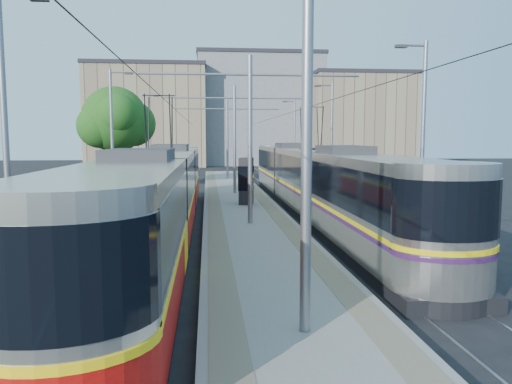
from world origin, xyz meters
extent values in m
plane|color=black|center=(0.00, 0.00, 0.00)|extent=(160.00, 160.00, 0.00)
cube|color=gray|center=(0.00, 17.00, 0.15)|extent=(4.00, 50.00, 0.30)
cube|color=gray|center=(-1.45, 17.00, 0.30)|extent=(0.70, 50.00, 0.01)
cube|color=gray|center=(1.45, 17.00, 0.30)|extent=(0.70, 50.00, 0.01)
cube|color=gray|center=(-4.32, 17.00, 0.01)|extent=(0.07, 70.00, 0.03)
cube|color=gray|center=(-2.88, 17.00, 0.01)|extent=(0.07, 70.00, 0.03)
cube|color=gray|center=(2.88, 17.00, 0.01)|extent=(0.07, 70.00, 0.03)
cube|color=gray|center=(4.32, 17.00, 0.01)|extent=(0.07, 70.00, 0.03)
cube|color=silver|center=(-3.60, -3.00, 0.01)|extent=(1.20, 5.00, 0.01)
cube|color=black|center=(-3.60, 6.52, 0.20)|extent=(2.30, 28.04, 0.40)
cube|color=beige|center=(-3.60, 6.52, 1.85)|extent=(2.40, 26.44, 2.90)
cube|color=black|center=(-3.60, 6.52, 2.35)|extent=(2.43, 26.44, 1.30)
cube|color=yellow|center=(-3.60, 6.52, 1.45)|extent=(2.43, 26.44, 0.12)
cube|color=#BD0E0A|center=(-3.60, 6.52, 0.95)|extent=(2.42, 26.44, 1.10)
cube|color=#2D2D30|center=(-3.60, 6.52, 3.45)|extent=(1.68, 3.00, 0.30)
cube|color=black|center=(3.60, 12.79, 0.20)|extent=(2.30, 31.31, 0.40)
cube|color=#A6A199|center=(3.60, 12.79, 1.85)|extent=(2.40, 29.71, 2.90)
cube|color=black|center=(3.60, 12.79, 2.35)|extent=(2.43, 29.71, 1.30)
cube|color=yellow|center=(3.60, 12.79, 1.45)|extent=(2.43, 29.71, 0.12)
cube|color=#3A1449|center=(3.60, 12.79, 1.30)|extent=(2.43, 29.71, 0.10)
cube|color=#2D2D30|center=(3.60, 12.79, 3.45)|extent=(1.68, 3.00, 0.30)
cylinder|color=gray|center=(0.00, -4.00, 3.80)|extent=(0.20, 0.20, 7.00)
cylinder|color=gray|center=(0.00, 8.00, 3.80)|extent=(0.20, 0.20, 7.00)
cylinder|color=gray|center=(0.00, 8.00, 6.50)|extent=(9.20, 0.10, 0.10)
cylinder|color=gray|center=(0.00, 20.00, 3.80)|extent=(0.20, 0.20, 7.00)
cylinder|color=gray|center=(0.00, 20.00, 6.50)|extent=(9.20, 0.10, 0.10)
cylinder|color=gray|center=(0.00, 32.00, 3.80)|extent=(0.20, 0.20, 7.00)
cylinder|color=gray|center=(0.00, 32.00, 6.50)|extent=(9.20, 0.10, 0.10)
cylinder|color=black|center=(-3.60, 17.00, 5.55)|extent=(0.02, 70.00, 0.02)
cylinder|color=black|center=(3.60, 17.00, 5.55)|extent=(0.02, 70.00, 0.02)
cylinder|color=gray|center=(-7.50, 2.00, 4.00)|extent=(0.18, 0.18, 8.00)
cylinder|color=gray|center=(-7.50, 18.00, 4.00)|extent=(0.18, 0.18, 8.00)
cube|color=#2D2D30|center=(-6.40, 18.00, 7.75)|extent=(0.50, 0.22, 0.12)
cylinder|color=gray|center=(-7.50, 34.00, 4.00)|extent=(0.18, 0.18, 8.00)
cube|color=#2D2D30|center=(-6.40, 34.00, 7.75)|extent=(0.50, 0.22, 0.12)
cylinder|color=gray|center=(7.50, 8.00, 4.00)|extent=(0.18, 0.18, 8.00)
cube|color=#2D2D30|center=(6.40, 8.00, 7.75)|extent=(0.50, 0.22, 0.12)
cylinder|color=gray|center=(7.50, 24.00, 4.00)|extent=(0.18, 0.18, 8.00)
cube|color=#2D2D30|center=(6.40, 24.00, 7.75)|extent=(0.50, 0.22, 0.12)
cylinder|color=gray|center=(7.50, 40.00, 4.00)|extent=(0.18, 0.18, 8.00)
cube|color=#2D2D30|center=(6.40, 40.00, 7.75)|extent=(0.50, 0.22, 0.12)
cube|color=black|center=(0.31, 14.21, 1.57)|extent=(0.90, 1.23, 2.54)
cube|color=black|center=(0.31, 14.21, 1.74)|extent=(0.96, 1.28, 1.33)
cylinder|color=#382314|center=(-8.53, 24.83, 1.59)|extent=(0.44, 0.44, 3.18)
sphere|color=#174A15|center=(-8.53, 24.83, 5.27)|extent=(4.78, 4.78, 4.78)
sphere|color=#174A15|center=(-7.33, 25.63, 4.98)|extent=(3.38, 3.38, 3.38)
cube|color=gray|center=(-10.00, 60.00, 6.76)|extent=(16.00, 12.00, 13.53)
cube|color=#262328|center=(-10.00, 60.00, 13.78)|extent=(16.32, 12.24, 0.50)
cube|color=gray|center=(6.00, 64.00, 7.86)|extent=(18.00, 14.00, 15.71)
cube|color=#262328|center=(6.00, 64.00, 15.96)|extent=(18.36, 14.28, 0.50)
cube|color=gray|center=(20.00, 58.00, 6.31)|extent=(14.00, 10.00, 12.61)
cube|color=#262328|center=(20.00, 58.00, 12.86)|extent=(14.28, 10.20, 0.50)
camera|label=1|loc=(-1.78, -12.88, 3.88)|focal=35.00mm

